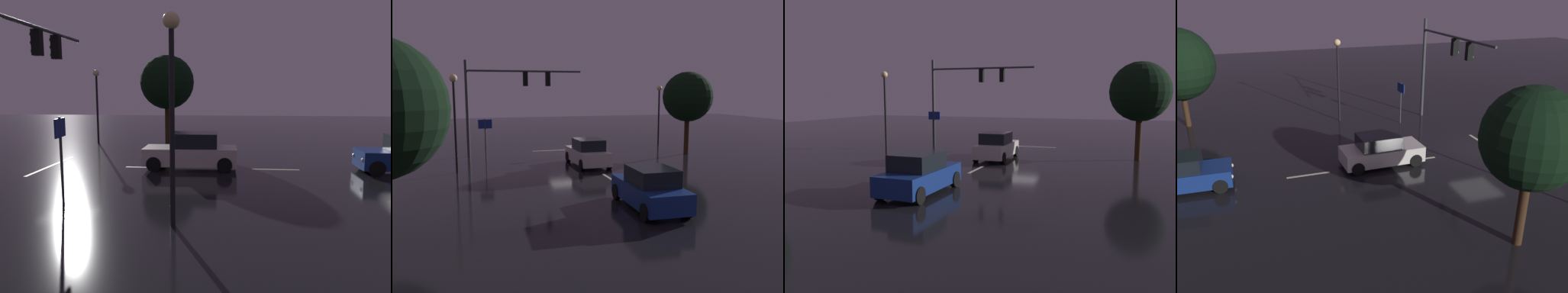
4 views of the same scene
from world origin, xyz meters
The scene contains 12 objects.
ground_plane centered at (0.00, 0.00, 0.00)m, with size 80.00×80.00×0.00m, color black.
traffic_signal_assembly centered at (4.58, 0.36, 4.71)m, with size 8.36×0.47×6.79m.
lane_dash_far centered at (0.00, 4.00, 0.00)m, with size 2.20×0.16×0.01m, color beige.
lane_dash_mid centered at (0.00, 10.00, 0.00)m, with size 2.20×0.16×0.01m, color beige.
lane_dash_near centered at (0.00, 16.00, 0.00)m, with size 2.20×0.16×0.01m, color beige.
stop_bar centered at (0.00, -0.82, 0.00)m, with size 5.00×0.16×0.01m, color beige.
car_approaching centered at (0.07, 6.08, 0.80)m, with size 1.98×4.40×1.70m.
car_distant centered at (0.31, 15.81, 0.80)m, with size 1.97×4.40×1.70m.
street_lamp_left_kerb centered at (-8.40, -1.35, 3.55)m, with size 0.44×0.44×5.08m.
street_lamp_right_kerb centered at (7.93, 6.35, 3.87)m, with size 0.44×0.44×5.60m.
route_sign centered at (6.15, 2.50, 2.03)m, with size 0.90×0.15×2.82m.
tree_left_near centered at (-8.26, 3.61, 4.20)m, with size 3.64×3.64×6.04m.
Camera 3 is at (-7.65, 30.51, 4.02)m, focal length 37.80 mm.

